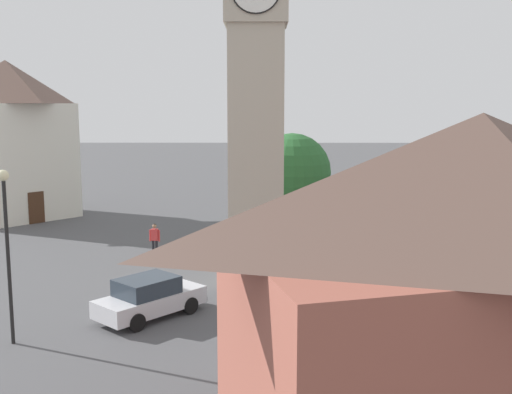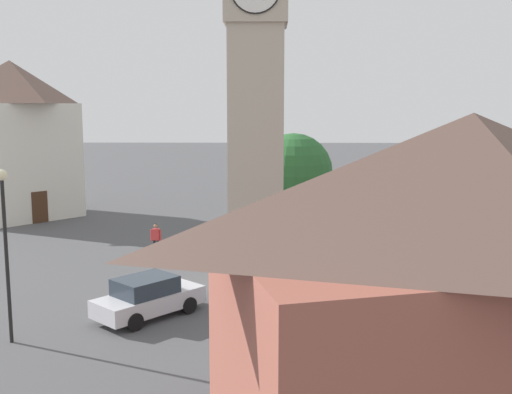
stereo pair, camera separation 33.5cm
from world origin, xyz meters
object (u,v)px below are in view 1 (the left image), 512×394
object	(u,v)px
clock_tower	(256,16)
building_corner_back	(9,139)
car_blue_kerb	(294,323)
pedestrian	(155,237)
road_sign	(346,228)
building_shop_left	(473,311)
lamp_post	(7,231)
tree	(292,173)
car_white_side	(458,328)
car_silver_kerb	(150,297)

from	to	relation	value
clock_tower	building_corner_back	world-z (taller)	clock_tower
car_blue_kerb	building_corner_back	distance (m)	29.75
pedestrian	road_sign	world-z (taller)	road_sign
building_shop_left	clock_tower	bearing A→B (deg)	-74.67
clock_tower	lamp_post	bearing A→B (deg)	43.31
building_corner_back	car_blue_kerb	bearing A→B (deg)	128.56
clock_tower	road_sign	size ratio (longest dim) A/B	7.03
building_shop_left	road_sign	distance (m)	18.03
car_blue_kerb	tree	distance (m)	14.87
car_white_side	lamp_post	distance (m)	14.78
tree	road_sign	bearing A→B (deg)	118.69
car_white_side	building_corner_back	size ratio (longest dim) A/B	0.41
clock_tower	car_silver_kerb	size ratio (longest dim) A/B	4.70
tree	building_corner_back	world-z (taller)	building_corner_back
car_white_side	road_sign	xyz separation A→B (m)	(2.16, -10.43, 1.14)
road_sign	clock_tower	bearing A→B (deg)	29.36
car_blue_kerb	car_white_side	distance (m)	5.22
pedestrian	tree	distance (m)	8.22
car_white_side	building_corner_back	world-z (taller)	building_corner_back
pedestrian	lamp_post	bearing A→B (deg)	77.37
pedestrian	road_sign	distance (m)	9.87
car_silver_kerb	building_corner_back	xyz separation A→B (m)	(13.13, -20.32, 4.72)
building_shop_left	tree	bearing A→B (deg)	-84.07
tree	building_shop_left	world-z (taller)	building_shop_left
car_silver_kerb	building_shop_left	size ratio (longest dim) A/B	0.40
clock_tower	car_white_side	size ratio (longest dim) A/B	4.51
clock_tower	pedestrian	bearing A→B (deg)	-39.75
tree	lamp_post	bearing A→B (deg)	55.52
clock_tower	car_silver_kerb	world-z (taller)	clock_tower
clock_tower	building_corner_back	xyz separation A→B (m)	(17.02, -15.37, -6.02)
pedestrian	building_corner_back	distance (m)	16.67
lamp_post	tree	bearing A→B (deg)	-124.48
building_corner_back	lamp_post	world-z (taller)	building_corner_back
tree	car_white_side	bearing A→B (deg)	107.13
car_silver_kerb	clock_tower	bearing A→B (deg)	-128.14
tree	building_corner_back	bearing A→B (deg)	-24.14
pedestrian	building_shop_left	size ratio (longest dim) A/B	0.16
car_silver_kerb	tree	world-z (taller)	tree
car_blue_kerb	building_shop_left	bearing A→B (deg)	110.55
car_blue_kerb	pedestrian	size ratio (longest dim) A/B	2.62
building_corner_back	road_sign	size ratio (longest dim) A/B	3.84
building_corner_back	road_sign	distance (m)	25.22
clock_tower	car_silver_kerb	xyz separation A→B (m)	(3.89, 4.95, -10.74)
lamp_post	car_silver_kerb	bearing A→B (deg)	-147.96
tree	lamp_post	size ratio (longest dim) A/B	1.09
car_silver_kerb	car_white_side	bearing A→B (deg)	163.73
building_corner_back	tree	bearing A→B (deg)	155.86
clock_tower	tree	size ratio (longest dim) A/B	3.15
clock_tower	tree	xyz separation A→B (m)	(-1.92, -6.88, -7.43)
road_sign	lamp_post	bearing A→B (deg)	38.95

